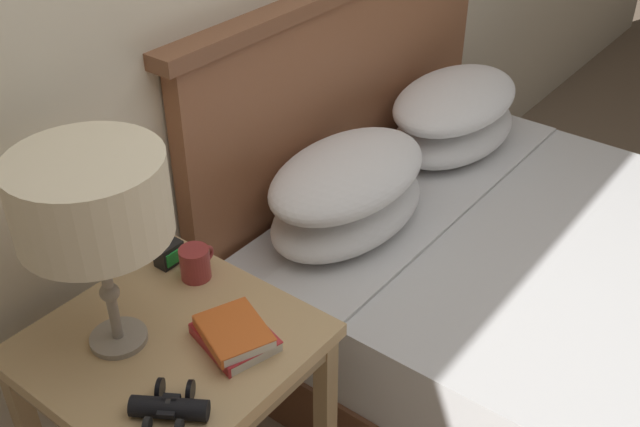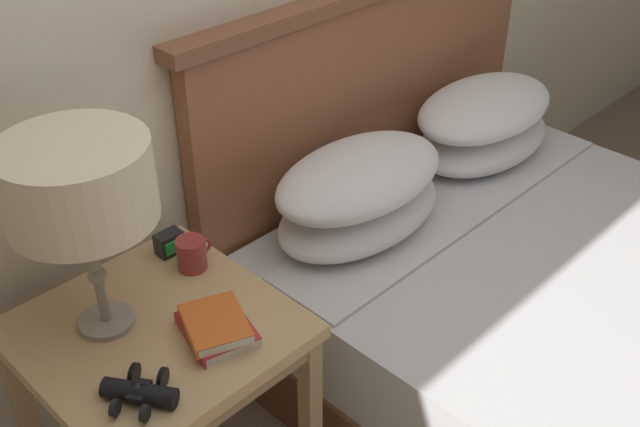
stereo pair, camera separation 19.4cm
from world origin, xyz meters
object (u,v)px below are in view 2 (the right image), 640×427
(nightstand, at_px, (159,353))
(binoculars_pair, at_px, (140,392))
(bed, at_px, (564,313))
(table_lamp, at_px, (78,186))
(book_stacked_on_top, at_px, (214,324))
(coffee_mug, at_px, (192,254))
(alarm_clock, at_px, (169,243))
(book_on_nightstand, at_px, (217,330))

(nightstand, relative_size, binoculars_pair, 4.15)
(nightstand, bearing_deg, binoculars_pair, -131.69)
(bed, relative_size, table_lamp, 3.97)
(binoculars_pair, bearing_deg, table_lamp, 72.84)
(book_stacked_on_top, relative_size, coffee_mug, 1.97)
(table_lamp, height_order, alarm_clock, table_lamp)
(coffee_mug, distance_m, alarm_clock, 0.09)
(nightstand, distance_m, table_lamp, 0.48)
(bed, relative_size, binoculars_pair, 11.92)
(table_lamp, xyz_separation_m, book_stacked_on_top, (0.15, -0.22, -0.34))
(table_lamp, relative_size, book_stacked_on_top, 2.33)
(nightstand, height_order, bed, bed)
(binoculars_pair, height_order, alarm_clock, alarm_clock)
(alarm_clock, bearing_deg, binoculars_pair, -132.77)
(nightstand, relative_size, table_lamp, 1.38)
(bed, bearing_deg, nightstand, 155.67)
(bed, relative_size, book_on_nightstand, 8.96)
(coffee_mug, bearing_deg, binoculars_pair, -141.29)
(binoculars_pair, bearing_deg, book_stacked_on_top, 9.08)
(book_on_nightstand, bearing_deg, bed, -20.13)
(nightstand, relative_size, book_on_nightstand, 3.12)
(table_lamp, height_order, book_on_nightstand, table_lamp)
(bed, distance_m, book_on_nightstand, 1.15)
(book_on_nightstand, xyz_separation_m, coffee_mug, (0.12, 0.24, 0.03))
(nightstand, height_order, coffee_mug, coffee_mug)
(book_stacked_on_top, height_order, coffee_mug, coffee_mug)
(book_on_nightstand, bearing_deg, nightstand, 124.02)
(bed, xyz_separation_m, book_stacked_on_top, (-1.03, 0.37, 0.39))
(bed, bearing_deg, alarm_clock, 142.14)
(nightstand, xyz_separation_m, coffee_mug, (0.20, 0.11, 0.13))
(bed, bearing_deg, coffee_mug, 145.92)
(alarm_clock, bearing_deg, book_stacked_on_top, -109.49)
(table_lamp, distance_m, book_on_nightstand, 0.45)
(bed, bearing_deg, book_on_nightstand, 159.87)
(table_lamp, distance_m, binoculars_pair, 0.44)
(table_lamp, bearing_deg, book_on_nightstand, -53.75)
(nightstand, xyz_separation_m, alarm_clock, (0.20, 0.21, 0.12))
(book_stacked_on_top, xyz_separation_m, binoculars_pair, (-0.23, -0.04, -0.02))
(coffee_mug, xyz_separation_m, alarm_clock, (-0.00, 0.09, -0.01))
(bed, height_order, table_lamp, bed)
(nightstand, height_order, alarm_clock, alarm_clock)
(alarm_clock, bearing_deg, bed, -37.86)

